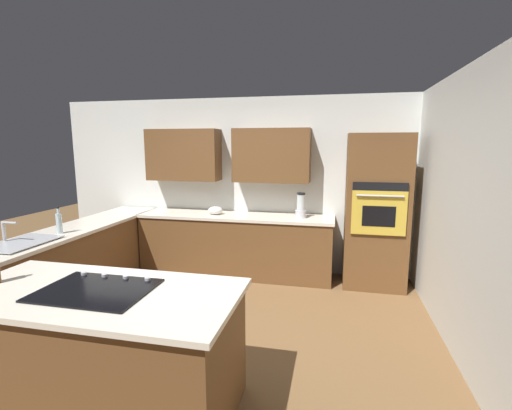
{
  "coord_description": "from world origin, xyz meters",
  "views": [
    {
      "loc": [
        -1.3,
        3.25,
        1.9
      ],
      "look_at": [
        -0.32,
        -1.21,
        1.14
      ],
      "focal_mm": 25.29,
      "sensor_mm": 36.0,
      "label": 1
    }
  ],
  "objects": [
    {
      "name": "cooktop",
      "position": [
        0.3,
        1.16,
        0.91
      ],
      "size": [
        0.76,
        0.56,
        0.03
      ],
      "color": "black",
      "rests_on": "island_top"
    },
    {
      "name": "mixing_bowl",
      "position": [
        0.4,
        -1.7,
        0.96
      ],
      "size": [
        0.21,
        0.21,
        0.12
      ],
      "primitive_type": "ellipsoid",
      "color": "white",
      "rests_on": "countertop_back"
    },
    {
      "name": "countertop_back",
      "position": [
        0.1,
        -1.72,
        0.88
      ],
      "size": [
        2.84,
        0.64,
        0.04
      ],
      "primitive_type": "cube",
      "color": "silver",
      "rests_on": "lower_cabinets_back"
    },
    {
      "name": "ground_plane",
      "position": [
        0.0,
        0.0,
        0.0
      ],
      "size": [
        14.0,
        14.0,
        0.0
      ],
      "primitive_type": "plane",
      "color": "brown"
    },
    {
      "name": "wall_oven",
      "position": [
        -1.85,
        -1.72,
        1.03
      ],
      "size": [
        0.8,
        0.66,
        2.05
      ],
      "color": "brown",
      "rests_on": "ground"
    },
    {
      "name": "sink_unit",
      "position": [
        1.83,
        0.27,
        0.92
      ],
      "size": [
        0.46,
        0.7,
        0.23
      ],
      "color": "#515456",
      "rests_on": "countertop_side"
    },
    {
      "name": "island_top",
      "position": [
        0.3,
        1.17,
        0.88
      ],
      "size": [
        2.01,
        0.95,
        0.04
      ],
      "primitive_type": "cube",
      "color": "silver",
      "rests_on": "island_base"
    },
    {
      "name": "wall_back",
      "position": [
        0.07,
        -2.04,
        1.42
      ],
      "size": [
        6.0,
        0.44,
        2.6
      ],
      "color": "silver",
      "rests_on": "ground"
    },
    {
      "name": "blender",
      "position": [
        -0.85,
        -1.7,
        1.05
      ],
      "size": [
        0.15,
        0.15,
        0.36
      ],
      "color": "silver",
      "rests_on": "countertop_back"
    },
    {
      "name": "lower_cabinets_back",
      "position": [
        0.1,
        -1.72,
        0.43
      ],
      "size": [
        2.8,
        0.6,
        0.86
      ],
      "primitive_type": "cube",
      "color": "brown",
      "rests_on": "ground"
    },
    {
      "name": "island_base",
      "position": [
        0.3,
        1.17,
        0.43
      ],
      "size": [
        1.93,
        0.87,
        0.86
      ],
      "primitive_type": "cube",
      "color": "brown",
      "rests_on": "ground"
    },
    {
      "name": "lower_cabinets_side",
      "position": [
        1.82,
        -0.55,
        0.43
      ],
      "size": [
        0.6,
        2.9,
        0.86
      ],
      "primitive_type": "cube",
      "color": "brown",
      "rests_on": "ground"
    },
    {
      "name": "dish_soap_bottle",
      "position": [
        1.77,
        -0.21,
        1.03
      ],
      "size": [
        0.06,
        0.06,
        0.31
      ],
      "color": "silver",
      "rests_on": "countertop_side"
    },
    {
      "name": "wall_left",
      "position": [
        -2.45,
        -0.3,
        1.3
      ],
      "size": [
        0.1,
        4.0,
        2.6
      ],
      "primitive_type": "cube",
      "color": "silver",
      "rests_on": "ground"
    },
    {
      "name": "countertop_side",
      "position": [
        1.82,
        -0.55,
        0.88
      ],
      "size": [
        0.64,
        2.94,
        0.04
      ],
      "primitive_type": "cube",
      "color": "silver",
      "rests_on": "lower_cabinets_side"
    }
  ]
}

